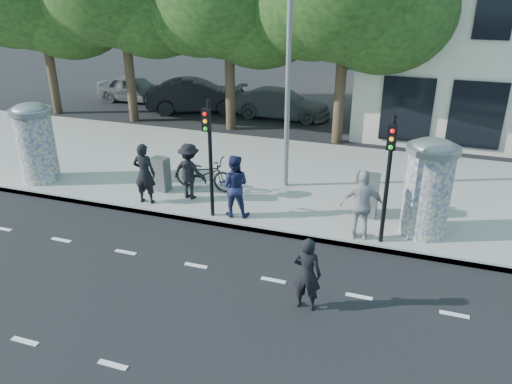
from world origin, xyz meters
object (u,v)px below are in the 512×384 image
(car_left, at_px, (135,89))
(ped_e, at_px, (362,205))
(traffic_pole_far, at_px, (389,168))
(man_road, at_px, (307,274))
(cabinet_right, at_px, (367,195))
(cabinet_left, at_px, (161,174))
(car_right, at_px, (281,103))
(street_lamp, at_px, (289,41))
(ad_column_right, at_px, (428,185))
(car_mid, at_px, (197,96))
(traffic_pole_near, at_px, (209,148))
(ped_b, at_px, (144,173))
(ped_d, at_px, (189,171))
(ad_column_left, at_px, (36,141))
(bicycle, at_px, (204,173))
(ped_c, at_px, (234,186))

(car_left, bearing_deg, ped_e, -130.20)
(traffic_pole_far, relative_size, man_road, 2.02)
(cabinet_right, relative_size, car_left, 0.30)
(cabinet_left, bearing_deg, man_road, -28.98)
(car_right, bearing_deg, street_lamp, -161.84)
(ad_column_right, distance_m, traffic_pole_far, 1.52)
(street_lamp, bearing_deg, car_mid, 130.13)
(traffic_pole_near, distance_m, car_left, 15.81)
(man_road, bearing_deg, cabinet_right, -96.91)
(ped_b, height_order, car_mid, ped_b)
(ped_b, relative_size, cabinet_left, 1.71)
(ad_column_right, height_order, car_right, ad_column_right)
(traffic_pole_near, relative_size, ped_d, 1.92)
(ad_column_right, relative_size, traffic_pole_near, 0.78)
(ad_column_right, bearing_deg, car_mid, 137.98)
(car_mid, bearing_deg, cabinet_right, -157.51)
(ad_column_left, distance_m, bicycle, 5.74)
(ad_column_left, bearing_deg, ped_b, -6.11)
(ad_column_left, bearing_deg, cabinet_left, 6.82)
(ped_e, bearing_deg, ped_b, -9.02)
(traffic_pole_far, height_order, street_lamp, street_lamp)
(ped_b, relative_size, cabinet_right, 1.48)
(cabinet_right, distance_m, car_right, 11.60)
(ped_c, xyz_separation_m, ped_d, (-1.75, 0.72, -0.04))
(cabinet_right, xyz_separation_m, car_left, (-14.13, 10.73, -0.07))
(ped_d, height_order, bicycle, ped_d)
(ped_c, xyz_separation_m, cabinet_right, (3.61, 1.21, -0.28))
(cabinet_left, xyz_separation_m, car_right, (1.00, 10.47, 0.01))
(ad_column_left, bearing_deg, bicycle, 10.66)
(ad_column_left, height_order, ped_d, ad_column_left)
(ped_d, bearing_deg, ped_b, 40.58)
(car_mid, bearing_deg, ped_d, -178.92)
(ped_d, relative_size, car_left, 0.42)
(cabinet_left, bearing_deg, ped_d, -3.61)
(traffic_pole_far, bearing_deg, street_lamp, 140.12)
(ped_b, xyz_separation_m, car_left, (-7.64, 11.97, -0.37))
(ped_c, height_order, cabinet_right, ped_c)
(cabinet_right, bearing_deg, car_mid, 138.65)
(ped_e, bearing_deg, ad_column_left, -10.80)
(ped_b, bearing_deg, cabinet_left, -93.45)
(ad_column_left, bearing_deg, cabinet_right, 4.09)
(car_mid, bearing_deg, traffic_pole_near, -175.98)
(traffic_pole_far, height_order, bicycle, traffic_pole_far)
(ped_d, distance_m, car_mid, 11.27)
(traffic_pole_near, relative_size, car_mid, 0.67)
(traffic_pole_far, relative_size, cabinet_left, 3.07)
(traffic_pole_far, xyz_separation_m, ped_e, (-0.56, 0.06, -1.12))
(man_road, height_order, car_left, man_road)
(traffic_pole_near, xyz_separation_m, ped_b, (-2.28, 0.24, -1.14))
(ped_e, bearing_deg, street_lamp, -51.78)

